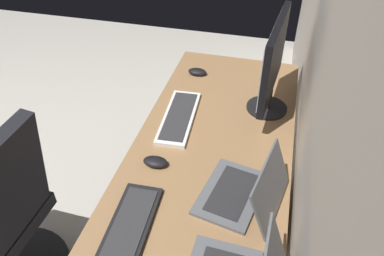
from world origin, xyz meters
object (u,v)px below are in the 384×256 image
(laptop_leftmost, at_px, (247,191))
(keyboard_spare, at_px, (179,117))
(keyboard_main, at_px, (127,232))
(office_chair, at_px, (1,229))
(drawer_pedestal, at_px, (207,234))
(monitor_primary, at_px, (273,62))
(mouse_spare, at_px, (197,72))
(mouse_main, at_px, (155,162))

(laptop_leftmost, distance_m, keyboard_spare, 0.57)
(keyboard_main, xyz_separation_m, office_chair, (-0.06, -0.65, -0.28))
(drawer_pedestal, distance_m, monitor_primary, 0.85)
(drawer_pedestal, distance_m, mouse_spare, 0.89)
(mouse_spare, xyz_separation_m, office_chair, (1.03, -0.63, -0.29))
(drawer_pedestal, height_order, keyboard_spare, keyboard_spare)
(keyboard_spare, bearing_deg, mouse_spare, -178.34)
(monitor_primary, bearing_deg, mouse_spare, -119.80)
(monitor_primary, relative_size, mouse_spare, 4.80)
(monitor_primary, distance_m, keyboard_main, 0.97)
(monitor_primary, xyz_separation_m, keyboard_main, (0.86, -0.39, -0.25))
(drawer_pedestal, xyz_separation_m, office_chair, (0.27, -0.87, 0.11))
(mouse_main, bearing_deg, office_chair, -65.79)
(monitor_primary, height_order, mouse_main, monitor_primary)
(drawer_pedestal, relative_size, monitor_primary, 1.39)
(mouse_main, relative_size, mouse_spare, 1.00)
(keyboard_spare, distance_m, mouse_spare, 0.42)
(keyboard_main, xyz_separation_m, mouse_main, (-0.34, -0.01, 0.01))
(drawer_pedestal, relative_size, keyboard_main, 1.63)
(monitor_primary, relative_size, keyboard_main, 1.17)
(laptop_leftmost, bearing_deg, mouse_main, -103.38)
(drawer_pedestal, distance_m, laptop_leftmost, 0.47)
(drawer_pedestal, xyz_separation_m, laptop_leftmost, (0.08, 0.16, 0.43))
(keyboard_spare, height_order, office_chair, office_chair)
(keyboard_main, distance_m, office_chair, 0.71)
(keyboard_main, distance_m, mouse_spare, 1.09)
(mouse_spare, relative_size, office_chair, 0.11)
(keyboard_main, height_order, mouse_spare, mouse_spare)
(keyboard_spare, relative_size, mouse_main, 4.12)
(laptop_leftmost, bearing_deg, office_chair, -79.28)
(office_chair, bearing_deg, keyboard_main, 84.81)
(monitor_primary, relative_size, mouse_main, 4.80)
(laptop_leftmost, height_order, mouse_spare, laptop_leftmost)
(keyboard_main, relative_size, keyboard_spare, 0.99)
(drawer_pedestal, bearing_deg, keyboard_spare, -146.86)
(mouse_main, distance_m, mouse_spare, 0.75)
(keyboard_main, height_order, mouse_main, mouse_main)
(drawer_pedestal, relative_size, office_chair, 0.72)
(monitor_primary, distance_m, laptop_leftmost, 0.64)
(keyboard_spare, bearing_deg, mouse_main, -1.33)
(drawer_pedestal, relative_size, keyboard_spare, 1.62)
(drawer_pedestal, xyz_separation_m, mouse_main, (-0.01, -0.23, 0.40))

